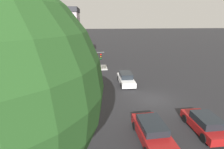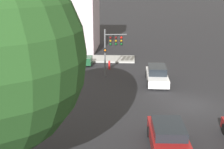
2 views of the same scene
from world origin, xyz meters
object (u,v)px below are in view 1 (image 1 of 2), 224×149
crossing_car_2 (205,124)px  parked_car_1 (26,71)px  crossing_car_1 (126,78)px  traffic_signal (95,59)px  crossing_car_0 (152,132)px  fire_hydrant (92,72)px  parked_car_0 (65,69)px

crossing_car_2 → parked_car_1: parked_car_1 is taller
crossing_car_1 → traffic_signal: bearing=-111.4°
crossing_car_2 → parked_car_1: 25.31m
crossing_car_0 → parked_car_1: 22.63m
parked_car_1 → fire_hydrant: (-1.36, -10.32, -0.19)m
crossing_car_0 → crossing_car_2: crossing_car_0 is taller
traffic_signal → parked_car_0: (3.87, 4.82, -2.51)m
crossing_car_2 → parked_car_1: bearing=48.2°
parked_car_0 → fire_hydrant: bearing=162.4°
crossing_car_1 → fire_hydrant: bearing=-131.8°
parked_car_0 → crossing_car_2: bearing=127.9°
parked_car_1 → parked_car_0: bearing=-179.0°
crossing_car_2 → parked_car_1: (16.69, 19.03, 0.04)m
crossing_car_2 → parked_car_0: parked_car_0 is taller
parked_car_0 → fire_hydrant: parked_car_0 is taller
crossing_car_2 → parked_car_0: 21.16m
crossing_car_2 → parked_car_0: size_ratio=0.89×
traffic_signal → parked_car_1: traffic_signal is taller
parked_car_1 → fire_hydrant: bearing=173.5°
parked_car_0 → fire_hydrant: (-1.36, -4.30, -0.20)m
crossing_car_0 → parked_car_0: parked_car_0 is taller
traffic_signal → crossing_car_2: (-12.81, -8.19, -2.55)m
traffic_signal → parked_car_0: traffic_signal is taller
crossing_car_0 → fire_hydrant: crossing_car_0 is taller
crossing_car_1 → parked_car_0: (5.47, 8.87, 0.00)m
crossing_car_2 → parked_car_1: size_ratio=0.96×
parked_car_1 → crossing_car_0: bearing=131.1°
parked_car_1 → fire_hydrant: 10.41m
crossing_car_0 → crossing_car_1: crossing_car_1 is taller
crossing_car_2 → parked_car_0: (16.69, 13.01, 0.04)m
traffic_signal → parked_car_0: 6.67m
crossing_car_1 → parked_car_0: size_ratio=1.02×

